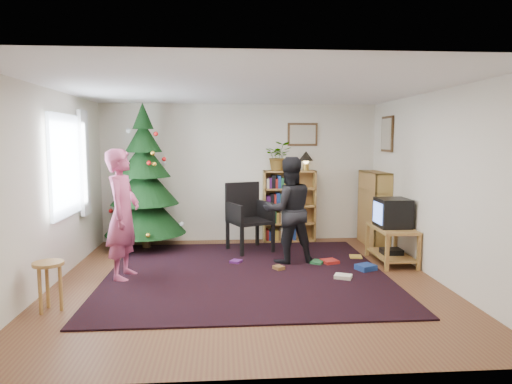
{
  "coord_description": "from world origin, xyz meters",
  "views": [
    {
      "loc": [
        -0.32,
        -5.85,
        1.85
      ],
      "look_at": [
        0.16,
        0.7,
        1.1
      ],
      "focal_mm": 32.0,
      "sensor_mm": 36.0,
      "label": 1
    }
  ],
  "objects": [
    {
      "name": "bookshelf_right",
      "position": [
        2.34,
        1.92,
        0.66
      ],
      "size": [
        0.3,
        0.95,
        1.3
      ],
      "rotation": [
        0.0,
        0.0,
        1.57
      ],
      "color": "olive",
      "rests_on": "floor"
    },
    {
      "name": "curtain",
      "position": [
        -2.43,
        1.3,
        1.5
      ],
      "size": [
        0.06,
        0.35,
        1.6
      ],
      "primitive_type": "cube",
      "color": "silver",
      "rests_on": "wall_left"
    },
    {
      "name": "christmas_tree",
      "position": [
        -1.64,
        1.94,
        1.03
      ],
      "size": [
        1.36,
        1.36,
        2.47
      ],
      "rotation": [
        0.0,
        0.0,
        -0.0
      ],
      "color": "#3F2816",
      "rests_on": "rug"
    },
    {
      "name": "tv_stand",
      "position": [
        2.22,
        0.73,
        0.33
      ],
      "size": [
        0.52,
        0.94,
        0.55
      ],
      "color": "olive",
      "rests_on": "floor"
    },
    {
      "name": "wall_front",
      "position": [
        0.0,
        -2.5,
        1.25
      ],
      "size": [
        5.0,
        0.02,
        2.5
      ],
      "primitive_type": "cube",
      "color": "silver",
      "rests_on": "floor"
    },
    {
      "name": "wall_back",
      "position": [
        0.0,
        2.5,
        1.25
      ],
      "size": [
        5.0,
        0.02,
        2.5
      ],
      "primitive_type": "cube",
      "color": "silver",
      "rests_on": "floor"
    },
    {
      "name": "person_by_chair",
      "position": [
        0.67,
        0.85,
        0.8
      ],
      "size": [
        0.86,
        0.72,
        1.6
      ],
      "primitive_type": "imported",
      "rotation": [
        0.0,
        0.0,
        3.29
      ],
      "color": "black",
      "rests_on": "rug"
    },
    {
      "name": "armchair",
      "position": [
        0.13,
        1.7,
        0.62
      ],
      "size": [
        0.82,
        0.84,
        1.14
      ],
      "rotation": [
        0.0,
        0.0,
        0.4
      ],
      "color": "black",
      "rests_on": "rug"
    },
    {
      "name": "ceiling",
      "position": [
        0.0,
        0.0,
        2.5
      ],
      "size": [
        5.0,
        5.0,
        0.0
      ],
      "primitive_type": "plane",
      "rotation": [
        3.14,
        0.0,
        0.0
      ],
      "color": "white",
      "rests_on": "wall_back"
    },
    {
      "name": "floor_clutter",
      "position": [
        1.06,
        0.57,
        0.04
      ],
      "size": [
        2.09,
        1.26,
        0.08
      ],
      "color": "#A51E19",
      "rests_on": "rug"
    },
    {
      "name": "wall_right",
      "position": [
        2.5,
        0.0,
        1.25
      ],
      "size": [
        0.02,
        5.0,
        2.5
      ],
      "primitive_type": "cube",
      "color": "silver",
      "rests_on": "floor"
    },
    {
      "name": "potted_plant",
      "position": [
        0.69,
        2.34,
        1.56
      ],
      "size": [
        0.52,
        0.47,
        0.52
      ],
      "primitive_type": "imported",
      "rotation": [
        0.0,
        0.0,
        -0.15
      ],
      "color": "gray",
      "rests_on": "bookshelf_back"
    },
    {
      "name": "person_standing",
      "position": [
        -1.64,
        0.23,
        0.87
      ],
      "size": [
        0.5,
        0.68,
        1.74
      ],
      "primitive_type": "imported",
      "rotation": [
        0.0,
        0.0,
        1.44
      ],
      "color": "#B1476E",
      "rests_on": "rug"
    },
    {
      "name": "rug",
      "position": [
        0.0,
        0.3,
        0.01
      ],
      "size": [
        3.8,
        3.6,
        0.02
      ],
      "primitive_type": "cube",
      "color": "black",
      "rests_on": "floor"
    },
    {
      "name": "crt_tv",
      "position": [
        2.22,
        0.73,
        0.77
      ],
      "size": [
        0.46,
        0.49,
        0.43
      ],
      "color": "black",
      "rests_on": "tv_stand"
    },
    {
      "name": "window_pane",
      "position": [
        -2.47,
        0.6,
        1.5
      ],
      "size": [
        0.04,
        1.2,
        1.4
      ],
      "primitive_type": "cube",
      "color": "silver",
      "rests_on": "wall_left"
    },
    {
      "name": "picture_back",
      "position": [
        1.15,
        2.48,
        1.95
      ],
      "size": [
        0.55,
        0.03,
        0.42
      ],
      "color": "#4C3319",
      "rests_on": "wall_back"
    },
    {
      "name": "stool",
      "position": [
        -2.2,
        -0.92,
        0.42
      ],
      "size": [
        0.33,
        0.33,
        0.55
      ],
      "color": "olive",
      "rests_on": "floor"
    },
    {
      "name": "picture_right",
      "position": [
        2.48,
        1.75,
        1.95
      ],
      "size": [
        0.03,
        0.5,
        0.6
      ],
      "color": "#4C3319",
      "rests_on": "wall_right"
    },
    {
      "name": "floor",
      "position": [
        0.0,
        0.0,
        0.0
      ],
      "size": [
        5.0,
        5.0,
        0.0
      ],
      "primitive_type": "plane",
      "color": "brown",
      "rests_on": "ground"
    },
    {
      "name": "wall_left",
      "position": [
        -2.5,
        0.0,
        1.25
      ],
      "size": [
        0.02,
        5.0,
        2.5
      ],
      "primitive_type": "cube",
      "color": "silver",
      "rests_on": "floor"
    },
    {
      "name": "table_lamp",
      "position": [
        1.19,
        2.34,
        1.54
      ],
      "size": [
        0.26,
        0.26,
        0.35
      ],
      "color": "#A57F33",
      "rests_on": "bookshelf_back"
    },
    {
      "name": "bookshelf_back",
      "position": [
        0.89,
        2.34,
        0.66
      ],
      "size": [
        0.95,
        0.3,
        1.3
      ],
      "color": "olive",
      "rests_on": "floor"
    }
  ]
}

